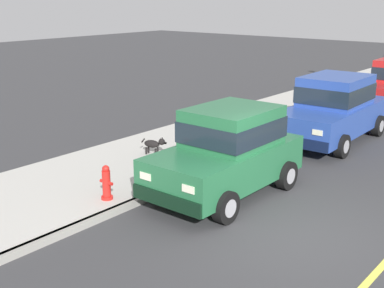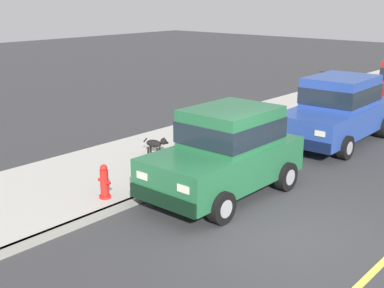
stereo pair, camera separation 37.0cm
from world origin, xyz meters
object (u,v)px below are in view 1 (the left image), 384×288
Objects in this scene: car_blue_sedan at (334,108)px; fire_hydrant at (106,183)px; car_green_hatchback at (228,150)px; dog_black at (154,144)px.

fire_hydrant is at bearing -100.97° from car_blue_sedan.
car_green_hatchback is 0.82× the size of car_blue_sedan.
car_green_hatchback is 5.41m from car_blue_sedan.
fire_hydrant reaches higher than dog_black.
car_green_hatchback is at bearing -14.60° from dog_black.
car_green_hatchback is 3.01m from dog_black.
car_blue_sedan is 7.66m from fire_hydrant.
fire_hydrant is at bearing -64.58° from dog_black.
dog_black is at bearing 115.42° from fire_hydrant.
fire_hydrant is (-1.45, -7.51, -0.51)m from car_blue_sedan.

